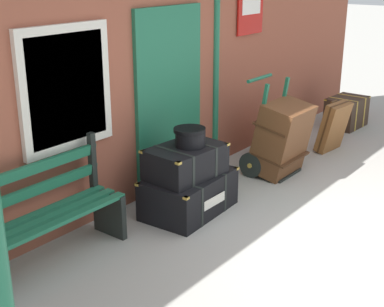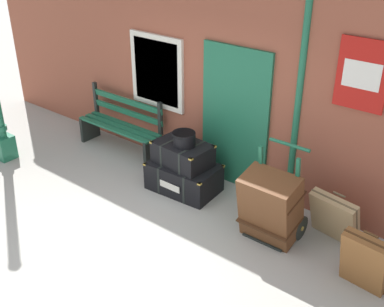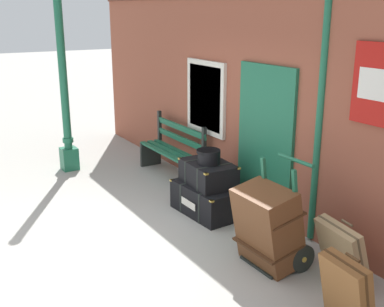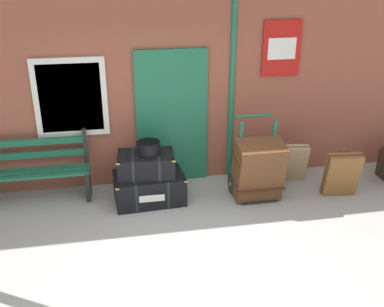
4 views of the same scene
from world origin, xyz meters
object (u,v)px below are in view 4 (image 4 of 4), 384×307
at_px(steamer_trunk_base, 149,188).
at_px(platform_bench, 34,172).
at_px(porters_trolley, 254,177).
at_px(steamer_trunk_middle, 146,164).
at_px(suitcase_umber, 342,174).
at_px(suitcase_beige, 287,162).
at_px(round_hatbox, 149,147).
at_px(large_brown_trunk, 258,170).

bearing_deg(steamer_trunk_base, platform_bench, 167.77).
bearing_deg(porters_trolley, steamer_trunk_middle, 176.82).
xyz_separation_m(steamer_trunk_base, suitcase_umber, (2.82, -0.38, 0.15)).
xyz_separation_m(platform_bench, suitcase_beige, (3.86, -0.12, -0.12)).
bearing_deg(round_hatbox, platform_bench, 167.75).
bearing_deg(porters_trolley, suitcase_umber, -13.88).
height_order(steamer_trunk_middle, suitcase_umber, steamer_trunk_middle).
xyz_separation_m(porters_trolley, suitcase_umber, (1.25, -0.31, 0.08)).
bearing_deg(platform_bench, steamer_trunk_middle, -11.80).
height_order(porters_trolley, suitcase_umber, porters_trolley).
relative_size(platform_bench, porters_trolley, 1.32).
relative_size(steamer_trunk_middle, round_hatbox, 2.50).
relative_size(steamer_trunk_middle, suitcase_beige, 1.27).
bearing_deg(large_brown_trunk, round_hatbox, 171.37).
relative_size(round_hatbox, suitcase_beige, 0.51).
relative_size(steamer_trunk_base, steamer_trunk_middle, 1.24).
bearing_deg(platform_bench, round_hatbox, -12.25).
height_order(porters_trolley, large_brown_trunk, porters_trolley).
bearing_deg(suitcase_beige, steamer_trunk_middle, -174.38).
distance_m(steamer_trunk_middle, suitcase_beige, 2.27).
bearing_deg(suitcase_beige, porters_trolley, -154.30).
distance_m(large_brown_trunk, suitcase_beige, 0.82).
bearing_deg(round_hatbox, suitcase_beige, 6.37).
bearing_deg(suitcase_beige, suitcase_umber, -45.58).
height_order(steamer_trunk_base, suitcase_beige, suitcase_beige).
bearing_deg(porters_trolley, platform_bench, 172.46).
xyz_separation_m(steamer_trunk_base, porters_trolley, (1.57, -0.07, 0.06)).
relative_size(platform_bench, steamer_trunk_middle, 1.90).
relative_size(steamer_trunk_base, suitcase_beige, 1.58).
xyz_separation_m(large_brown_trunk, suitcase_beige, (0.64, 0.48, -0.15)).
distance_m(steamer_trunk_middle, round_hatbox, 0.28).
distance_m(large_brown_trunk, suitcase_umber, 1.26).
relative_size(platform_bench, steamer_trunk_base, 1.53).
relative_size(steamer_trunk_middle, large_brown_trunk, 0.89).
bearing_deg(large_brown_trunk, platform_bench, 169.49).
distance_m(porters_trolley, suitcase_umber, 1.29).
bearing_deg(steamer_trunk_middle, round_hatbox, -25.67).
bearing_deg(large_brown_trunk, porters_trolley, 90.00).
relative_size(large_brown_trunk, suitcase_umber, 1.30).
distance_m(porters_trolley, large_brown_trunk, 0.26).
bearing_deg(platform_bench, suitcase_umber, -9.34).
xyz_separation_m(steamer_trunk_middle, round_hatbox, (0.05, -0.02, 0.27)).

